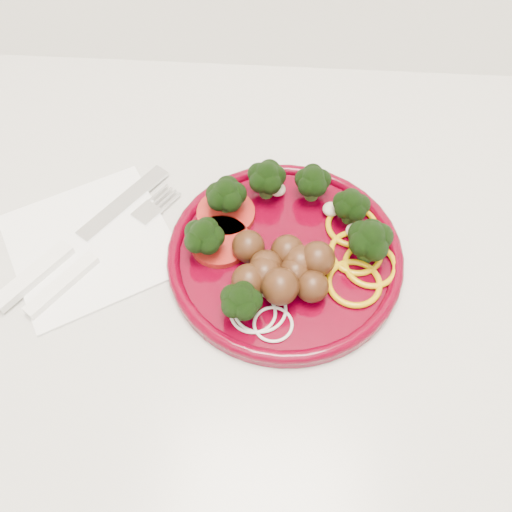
# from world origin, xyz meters

# --- Properties ---
(counter) EXTENTS (2.40, 0.60, 0.90)m
(counter) POSITION_xyz_m (0.00, 1.70, 0.45)
(counter) COLOR silver
(counter) RESTS_ON ground
(plate) EXTENTS (0.25, 0.25, 0.06)m
(plate) POSITION_xyz_m (0.12, 1.68, 0.92)
(plate) COLOR #4B000F
(plate) RESTS_ON counter
(napkin) EXTENTS (0.23, 0.23, 0.00)m
(napkin) POSITION_xyz_m (-0.09, 1.69, 0.90)
(napkin) COLOR white
(napkin) RESTS_ON counter
(knife) EXTENTS (0.15, 0.21, 0.01)m
(knife) POSITION_xyz_m (-0.12, 1.67, 0.91)
(knife) COLOR silver
(knife) RESTS_ON napkin
(fork) EXTENTS (0.14, 0.18, 0.01)m
(fork) POSITION_xyz_m (-0.09, 1.65, 0.91)
(fork) COLOR white
(fork) RESTS_ON napkin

